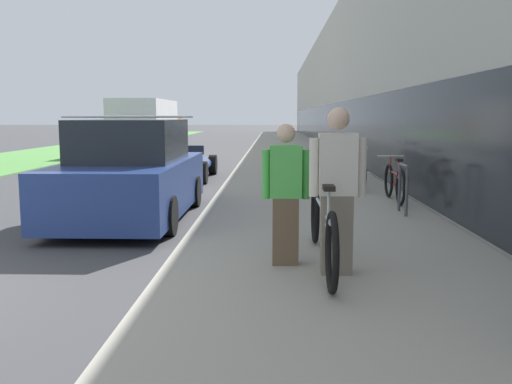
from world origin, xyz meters
The scene contains 13 objects.
sidewalk_slab centered at (5.14, 21.00, 0.06)m, with size 3.96×70.00×0.12m.
storefront_facade centered at (12.16, 29.00, 3.37)m, with size 10.01×70.00×6.75m.
lawn_strip centered at (-6.07, 25.00, 0.01)m, with size 5.03×70.00×0.03m.
tandem_bicycle centered at (4.92, 1.44, 0.53)m, with size 0.52×2.92×0.98m.
person_rider centered at (5.04, 1.07, 0.99)m, with size 0.59×0.23×1.73m.
person_bystander centered at (4.51, 1.43, 0.90)m, with size 0.53×0.21×1.56m.
bike_rack_hoop centered at (6.57, 4.81, 0.63)m, with size 0.05×0.60×0.84m.
cruiser_bike_nearest centered at (6.72, 6.20, 0.49)m, with size 0.52×1.77×0.86m.
cruiser_bike_middle centered at (6.33, 8.23, 0.51)m, with size 0.52×1.85×0.92m.
cruiser_bike_farthest centered at (6.29, 10.39, 0.52)m, with size 0.52×1.83×0.96m.
parked_sedan_curbside centered at (1.96, 4.82, 0.76)m, with size 1.97×4.59×1.77m.
vintage_roadster_curbside centered at (1.79, 11.17, 0.39)m, with size 1.70×4.28×0.91m.
moving_truck centered at (-1.80, 23.03, 1.29)m, with size 2.35×7.26×2.53m.
Camera 1 is at (4.38, -4.79, 1.76)m, focal length 40.00 mm.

